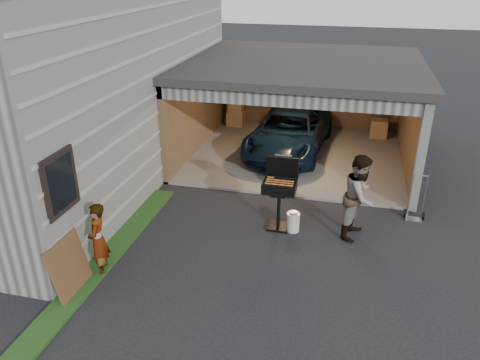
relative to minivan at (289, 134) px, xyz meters
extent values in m
plane|color=black|center=(-0.46, -6.56, -0.63)|extent=(80.00, 80.00, 0.00)
cube|color=#474744|center=(-6.46, -2.56, 2.12)|extent=(7.00, 11.00, 5.50)
cube|color=#193814|center=(-2.71, -7.56, -0.60)|extent=(0.50, 8.00, 0.06)
cube|color=#605E59|center=(0.29, -0.06, -0.60)|extent=(6.50, 6.00, 0.06)
cube|color=#533626|center=(0.29, 2.86, 0.72)|extent=(6.50, 0.15, 2.70)
cube|color=#533626|center=(3.47, -0.06, 0.72)|extent=(0.15, 6.00, 2.70)
cube|color=#533626|center=(-2.88, -0.06, 0.72)|extent=(0.15, 6.00, 2.70)
cube|color=#2D2B28|center=(0.29, -0.06, 2.17)|extent=(6.80, 6.30, 0.20)
cube|color=#474744|center=(0.29, -2.98, 1.89)|extent=(6.50, 0.16, 0.36)
cube|color=beige|center=(0.29, -1.76, 1.99)|extent=(6.00, 2.40, 0.06)
cube|color=#474744|center=(3.44, -3.01, 0.72)|extent=(0.20, 0.18, 2.70)
cube|color=olive|center=(-2.26, 2.14, -0.32)|extent=(0.60, 0.50, 0.50)
cube|color=olive|center=(-2.26, 2.14, 0.15)|extent=(0.50, 0.45, 0.45)
cube|color=olive|center=(2.74, 2.04, -0.27)|extent=(0.55, 0.50, 0.60)
cube|color=#55361D|center=(2.92, 2.64, 0.57)|extent=(0.24, 0.43, 2.20)
imported|color=black|center=(0.00, 0.00, 0.00)|extent=(2.45, 4.70, 1.27)
imported|color=#A7B4D2|center=(-2.56, -7.06, 0.10)|extent=(0.49, 0.61, 1.47)
imported|color=#3C2017|center=(2.14, -4.47, 0.30)|extent=(0.93, 1.07, 1.86)
cube|color=black|center=(0.44, -4.59, -0.61)|extent=(0.46, 0.46, 0.05)
cylinder|color=black|center=(0.44, -4.59, -0.14)|extent=(0.08, 0.08, 0.92)
cube|color=black|center=(0.44, -4.59, 0.38)|extent=(0.72, 0.50, 0.22)
cube|color=#59595B|center=(0.44, -4.59, 0.48)|extent=(0.66, 0.44, 0.02)
cube|color=black|center=(0.44, -4.27, 0.72)|extent=(0.72, 0.13, 0.50)
cylinder|color=silver|center=(0.79, -4.64, -0.42)|extent=(0.32, 0.32, 0.43)
cube|color=#55361D|center=(-2.80, -7.70, -0.11)|extent=(0.26, 0.95, 1.05)
cube|color=slate|center=(3.44, -3.52, -0.61)|extent=(0.39, 0.27, 0.04)
cylinder|color=black|center=(3.25, -3.37, -0.54)|extent=(0.06, 0.19, 0.19)
cylinder|color=black|center=(3.66, -3.42, -0.54)|extent=(0.06, 0.19, 0.19)
cylinder|color=slate|center=(3.30, -3.38, -0.06)|extent=(0.03, 0.03, 1.09)
cylinder|color=slate|center=(3.61, -3.41, -0.06)|extent=(0.03, 0.03, 1.09)
cylinder|color=slate|center=(3.46, -3.40, 0.46)|extent=(0.31, 0.06, 0.03)
camera|label=1|loc=(1.79, -13.64, 4.79)|focal=35.00mm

